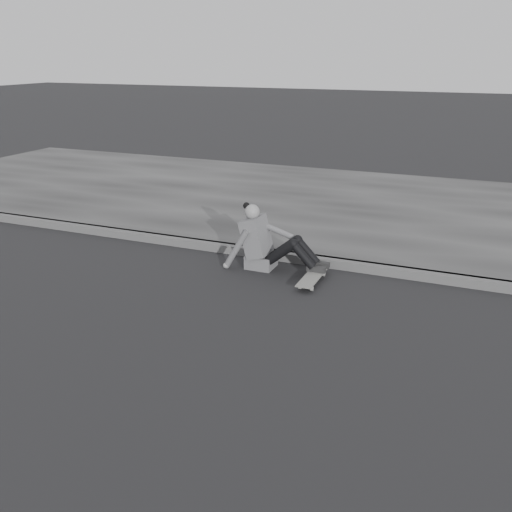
{
  "coord_description": "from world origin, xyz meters",
  "views": [
    {
      "loc": [
        -0.05,
        -4.47,
        2.75
      ],
      "look_at": [
        -2.46,
        1.3,
        0.5
      ],
      "focal_mm": 40.0,
      "sensor_mm": 36.0,
      "label": 1
    }
  ],
  "objects": [
    {
      "name": "curb",
      "position": [
        0.0,
        2.58,
        0.06
      ],
      "size": [
        24.0,
        0.16,
        0.12
      ],
      "primitive_type": "cube",
      "color": "#4C4C4C",
      "rests_on": "ground"
    },
    {
      "name": "ground",
      "position": [
        0.0,
        0.0,
        0.0
      ],
      "size": [
        80.0,
        80.0,
        0.0
      ],
      "primitive_type": "plane",
      "color": "black",
      "rests_on": "ground"
    },
    {
      "name": "seated_woman",
      "position": [
        -2.69,
        2.2,
        0.36
      ],
      "size": [
        1.38,
        0.46,
        0.88
      ],
      "color": "#555557",
      "rests_on": "ground"
    },
    {
      "name": "skateboard",
      "position": [
        -1.96,
        1.95,
        0.07
      ],
      "size": [
        0.2,
        0.78,
        0.09
      ],
      "color": "gray",
      "rests_on": "ground"
    },
    {
      "name": "sidewalk",
      "position": [
        0.0,
        5.6,
        0.06
      ],
      "size": [
        24.0,
        6.0,
        0.12
      ],
      "primitive_type": "cube",
      "color": "#373737",
      "rests_on": "ground"
    }
  ]
}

